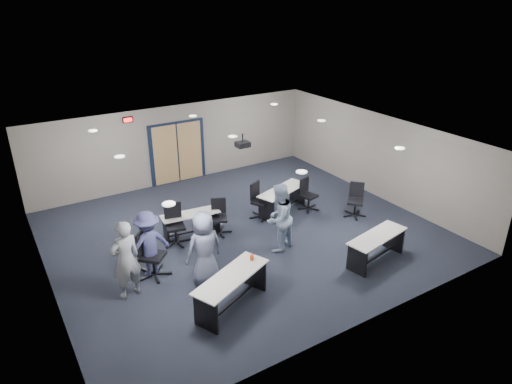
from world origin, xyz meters
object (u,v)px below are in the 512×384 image
chair_back_c (261,201)px  chair_loose_left (153,254)px  person_gray (126,260)px  person_back (148,244)px  chair_loose_right (355,201)px  chair_back_b (219,217)px  table_back_right (283,196)px  person_plaid (204,248)px  table_back_left (191,220)px  table_front_right (377,244)px  chair_back_d (309,195)px  chair_back_a (175,225)px  person_lightblue (279,218)px  table_front_left (232,286)px

chair_back_c → chair_loose_left: bearing=172.5°
person_gray → person_back: bearing=-152.3°
chair_loose_right → person_back: bearing=-135.1°
chair_back_b → chair_loose_right: (3.92, -1.19, 0.02)m
table_back_right → person_plaid: 4.18m
table_back_left → chair_loose_right: (4.62, -1.53, 0.06)m
table_front_right → chair_back_d: size_ratio=1.91×
chair_back_a → chair_back_d: (4.27, -0.23, -0.06)m
person_plaid → person_lightblue: (2.25, 0.32, 0.02)m
chair_back_b → table_front_left: bearing=-87.6°
table_front_left → table_front_right: size_ratio=1.08×
chair_loose_right → person_lightblue: 3.07m
table_back_right → chair_back_a: chair_back_a is taller
chair_back_b → person_lightblue: 1.85m
table_front_left → person_gray: bearing=114.2°
table_front_right → table_back_right: (-0.38, 3.51, 0.01)m
table_front_left → person_plaid: (-0.08, 1.12, 0.36)m
table_back_left → person_back: 2.07m
table_front_left → person_gray: person_gray is taller
table_front_right → chair_back_c: bearing=97.1°
chair_back_a → person_lightblue: bearing=-26.0°
chair_back_d → person_gray: person_gray is taller
table_back_left → table_front_right: bearing=-41.3°
chair_back_b → chair_back_c: (1.51, 0.21, 0.05)m
chair_loose_left → chair_back_c: bearing=-28.0°
chair_loose_right → table_back_left: bearing=-150.8°
chair_back_b → person_back: (-2.31, -0.91, 0.33)m
chair_back_b → chair_back_d: 3.04m
person_lightblue → chair_loose_left: bearing=-31.3°
person_gray → table_front_right: bearing=151.3°
table_front_right → chair_loose_left: chair_loose_left is taller
table_front_left → chair_back_b: (1.26, 3.00, -0.05)m
chair_back_a → chair_back_b: (1.24, -0.13, -0.05)m
chair_loose_right → chair_loose_left: bearing=-134.2°
table_front_right → chair_loose_right: (1.28, 2.12, 0.01)m
chair_back_d → person_plaid: (-4.38, -1.78, 0.40)m
table_back_right → chair_loose_left: chair_loose_left is taller
chair_loose_left → person_lightblue: (3.17, -0.55, 0.34)m
person_gray → person_lightblue: size_ratio=1.00×
table_back_left → chair_back_b: chair_back_b is taller
chair_back_c → person_plaid: bearing=-169.2°
table_front_left → chair_back_b: bearing=43.1°
table_front_left → table_back_right: (3.53, 3.20, -0.04)m
table_back_left → table_back_right: size_ratio=0.86×
chair_back_b → table_back_right: bearing=30.3°
person_plaid → person_gray: bearing=-17.3°
chair_back_c → person_back: 3.99m
table_front_left → chair_back_a: size_ratio=1.85×
chair_back_b → person_gray: (-3.00, -1.45, 0.42)m
chair_back_d → chair_loose_right: (0.89, -1.08, 0.02)m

